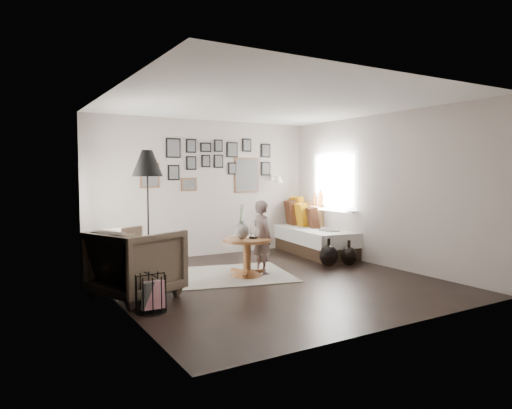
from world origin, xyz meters
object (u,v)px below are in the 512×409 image
floor_lamp (147,168)px  demijohn_small (349,256)px  pedestal_table (247,259)px  magazine_basket (151,293)px  demijohn_large (329,256)px  daybed (310,235)px  armchair (136,263)px  child (262,237)px  vase (242,228)px

floor_lamp → demijohn_small: floor_lamp is taller
floor_lamp → pedestal_table: bearing=-22.3°
pedestal_table → magazine_basket: bearing=-151.5°
demijohn_small → demijohn_large: bearing=161.1°
daybed → armchair: size_ratio=2.38×
demijohn_small → child: child is taller
armchair → demijohn_large: armchair is taller
daybed → floor_lamp: bearing=-161.7°
pedestal_table → magazine_basket: 2.09m
armchair → floor_lamp: (0.44, 0.87, 1.22)m
armchair → floor_lamp: bearing=-50.3°
daybed → armchair: bearing=-151.2°
magazine_basket → child: (2.13, 1.03, 0.37)m
armchair → demijohn_large: size_ratio=2.03×
demijohn_large → daybed: bearing=65.4°
pedestal_table → child: 0.43m
armchair → vase: bearing=-102.7°
vase → floor_lamp: floor_lamp is taller
child → demijohn_large: bearing=-94.4°
pedestal_table → floor_lamp: size_ratio=0.39×
magazine_basket → demijohn_large: demijohn_large is taller
demijohn_small → pedestal_table: bearing=174.5°
vase → floor_lamp: 1.67m
magazine_basket → child: size_ratio=0.37×
floor_lamp → demijohn_large: 3.34m
child → armchair: bearing=99.1°
demijohn_large → child: bearing=175.8°
daybed → floor_lamp: floor_lamp is taller
daybed → magazine_basket: 4.58m
floor_lamp → demijohn_large: size_ratio=4.01×
daybed → armchair: daybed is taller
pedestal_table → magazine_basket: (-1.84, -1.00, -0.06)m
floor_lamp → child: bearing=-17.7°
demijohn_small → daybed: bearing=80.2°
daybed → child: 2.23m
armchair → child: child is taller
demijohn_large → child: (-1.27, 0.09, 0.40)m
daybed → floor_lamp: 3.83m
pedestal_table → daybed: 2.49m
pedestal_table → vase: vase is taller
floor_lamp → demijohn_large: bearing=-12.0°
magazine_basket → demijohn_small: size_ratio=0.98×
vase → demijohn_large: size_ratio=1.11×
demijohn_large → demijohn_small: size_ratio=1.10×
daybed → child: (-1.86, -1.21, 0.23)m
demijohn_large → armchair: bearing=-175.8°
armchair → magazine_basket: (-0.03, -0.69, -0.23)m
vase → child: 0.41m
pedestal_table → armchair: armchair is taller
vase → daybed: bearing=28.5°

